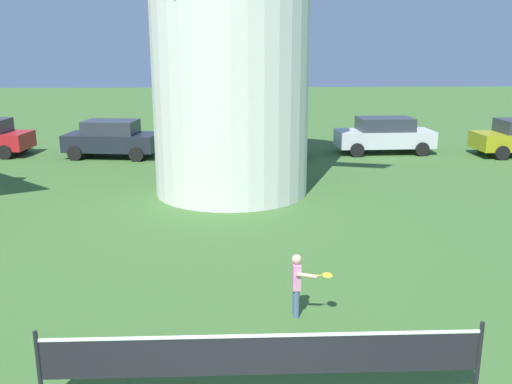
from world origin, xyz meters
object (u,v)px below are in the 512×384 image
Objects in this scene: player_far at (298,281)px; parked_car_black at (112,138)px; tennis_net at (262,355)px; parked_car_cream at (254,137)px; parked_car_silver at (384,135)px.

player_far is 0.29× the size of parked_car_black.
tennis_net is 5.13× the size of player_far.
parked_car_cream reaches higher than player_far.
player_far is at bearing -67.11° from parked_car_black.
tennis_net is 1.35× the size of parked_car_cream.
parked_car_cream is at bearing 90.70° from player_far.
parked_car_black reaches higher than tennis_net.
parked_car_cream and parked_car_silver have the same top height.
parked_car_black is at bearing 107.70° from tennis_net.
parked_car_black is 0.92× the size of parked_car_cream.
parked_car_black is 6.04m from parked_car_cream.
parked_car_black reaches higher than player_far.
parked_car_silver is at bearing 69.97° from player_far.
parked_car_black is (-6.22, 14.74, 0.16)m from player_far.
parked_car_silver is at bearing 2.30° from parked_car_black.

